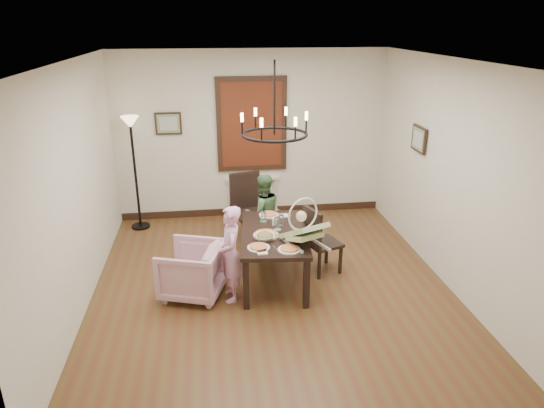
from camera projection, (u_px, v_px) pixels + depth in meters
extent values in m
cube|color=brown|center=(271.00, 285.00, 6.28)|extent=(4.50, 5.00, 0.01)
cube|color=white|center=(271.00, 61.00, 5.28)|extent=(4.50, 5.00, 0.01)
cube|color=silver|center=(252.00, 136.00, 8.09)|extent=(4.50, 0.01, 2.80)
cube|color=silver|center=(75.00, 191.00, 5.50)|extent=(0.01, 5.00, 2.80)
cube|color=silver|center=(449.00, 175.00, 6.06)|extent=(0.01, 5.00, 2.80)
cube|color=black|center=(274.00, 233.00, 6.18)|extent=(0.97, 1.55, 0.05)
cube|color=black|center=(246.00, 285.00, 5.66)|extent=(0.07, 0.07, 0.64)
cube|color=black|center=(248.00, 236.00, 6.92)|extent=(0.07, 0.07, 0.64)
cube|color=black|center=(306.00, 284.00, 5.68)|extent=(0.07, 0.07, 0.64)
cube|color=black|center=(297.00, 236.00, 6.94)|extent=(0.07, 0.07, 0.64)
imported|color=beige|center=(192.00, 270.00, 5.96)|extent=(0.92, 0.91, 0.67)
imported|color=#E8A3CC|center=(231.00, 262.00, 5.82)|extent=(0.25, 0.37, 1.00)
imported|color=#467042|center=(263.00, 220.00, 7.07)|extent=(0.55, 0.47, 0.97)
imported|color=white|center=(265.00, 236.00, 5.95)|extent=(0.30, 0.30, 0.07)
cylinder|color=tan|center=(266.00, 235.00, 6.04)|extent=(0.32, 0.32, 0.04)
cylinder|color=silver|center=(277.00, 223.00, 6.28)|extent=(0.06, 0.06, 0.13)
cube|color=maroon|center=(252.00, 124.00, 7.98)|extent=(1.00, 0.03, 1.40)
cube|color=black|center=(168.00, 124.00, 7.81)|extent=(0.42, 0.03, 0.36)
cube|color=black|center=(419.00, 139.00, 6.80)|extent=(0.03, 0.42, 0.36)
torus|color=black|center=(274.00, 134.00, 5.72)|extent=(0.80, 0.80, 0.04)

